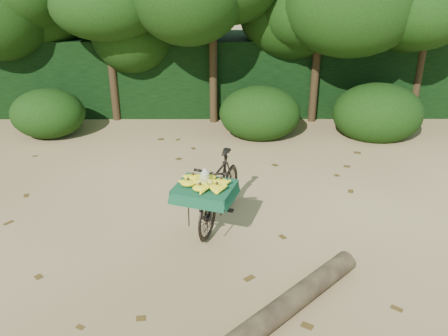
{
  "coord_description": "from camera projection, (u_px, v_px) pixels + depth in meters",
  "views": [
    {
      "loc": [
        0.71,
        -5.31,
        3.62
      ],
      "look_at": [
        0.73,
        0.6,
        0.92
      ],
      "focal_mm": 38.0,
      "sensor_mm": 36.0,
      "label": 1
    }
  ],
  "objects": [
    {
      "name": "ground",
      "position": [
        170.0,
        249.0,
        6.34
      ],
      "size": [
        80.0,
        80.0,
        0.0
      ],
      "primitive_type": "plane",
      "color": "tan",
      "rests_on": "ground"
    },
    {
      "name": "bush_clumps",
      "position": [
        213.0,
        116.0,
        10.06
      ],
      "size": [
        8.8,
        1.7,
        0.9
      ],
      "primitive_type": null,
      "color": "black",
      "rests_on": "ground"
    },
    {
      "name": "hedge_backdrop",
      "position": [
        194.0,
        73.0,
        11.69
      ],
      "size": [
        26.0,
        1.8,
        1.8
      ],
      "primitive_type": "cube",
      "color": "black",
      "rests_on": "ground"
    },
    {
      "name": "leaf_litter",
      "position": [
        174.0,
        223.0,
        6.93
      ],
      "size": [
        7.0,
        7.3,
        0.01
      ],
      "primitive_type": null,
      "color": "#463212",
      "rests_on": "ground"
    },
    {
      "name": "tree_row",
      "position": [
        161.0,
        32.0,
        10.5
      ],
      "size": [
        14.5,
        2.0,
        4.0
      ],
      "primitive_type": null,
      "color": "black",
      "rests_on": "ground"
    },
    {
      "name": "vendor_bicycle",
      "position": [
        219.0,
        189.0,
        6.76
      ],
      "size": [
        1.14,
        1.87,
        1.04
      ],
      "rotation": [
        0.0,
        0.0,
        -0.32
      ],
      "color": "black",
      "rests_on": "ground"
    },
    {
      "name": "fallen_log",
      "position": [
        252.0,
        331.0,
        4.79
      ],
      "size": [
        2.67,
        2.6,
        0.25
      ],
      "primitive_type": "cylinder",
      "rotation": [
        1.57,
        0.0,
        -0.8
      ],
      "color": "brown",
      "rests_on": "ground"
    }
  ]
}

